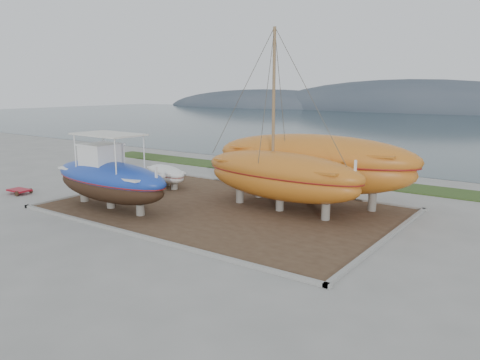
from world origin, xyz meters
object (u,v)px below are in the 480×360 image
Objects in this scene: blue_caique at (109,171)px; orange_sailboat at (281,122)px; orange_bare_hull at (313,170)px; white_dinghy at (166,176)px; red_trailer at (19,192)px.

blue_caique is 9.69m from orange_sailboat.
orange_sailboat is 3.82m from orange_bare_hull.
white_dinghy is 10.45m from orange_sailboat.
orange_bare_hull is 18.34m from red_trailer.
orange_bare_hull is at bearing 28.70° from white_dinghy.
blue_caique reaches higher than white_dinghy.
blue_caique is 6.41m from white_dinghy.
white_dinghy is at bearing 44.66° from red_trailer.
blue_caique is 0.88× the size of orange_sailboat.
white_dinghy is at bearing -179.82° from orange_bare_hull.
orange_sailboat reaches higher than white_dinghy.
orange_bare_hull is 5.55× the size of red_trailer.
orange_sailboat is at bearing 34.32° from blue_caique.
blue_caique reaches higher than red_trailer.
orange_bare_hull is at bearing 78.26° from orange_sailboat.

